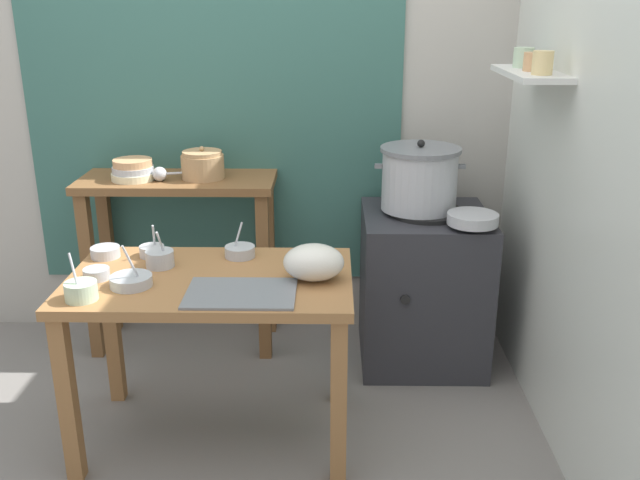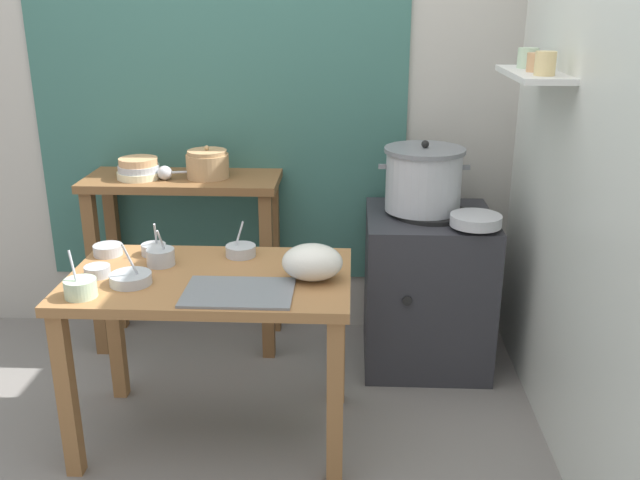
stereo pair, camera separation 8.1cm
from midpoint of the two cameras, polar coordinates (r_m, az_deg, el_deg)
ground_plane at (r=3.10m, az=-8.59°, el=-15.36°), size 9.00×9.00×0.00m
wall_back at (r=3.65m, az=-5.54°, el=12.19°), size 4.40×0.12×2.60m
wall_right at (r=2.89m, az=19.56°, el=9.27°), size 0.30×3.20×2.60m
prep_table at (r=2.80m, az=-9.66°, el=-5.05°), size 1.10×0.66×0.72m
back_shelf_table at (r=3.60m, az=-11.96°, el=1.54°), size 0.96×0.40×0.90m
stove_block at (r=3.51m, az=7.71°, el=-3.78°), size 0.60×0.61×0.78m
steamer_pot at (r=3.35m, az=7.40°, el=5.00°), size 0.43×0.38×0.34m
clay_pot at (r=3.49m, az=-10.18°, el=6.03°), size 0.21×0.21×0.16m
bowl_stack_enamel at (r=3.55m, az=-15.59°, el=5.50°), size 0.21×0.21×0.10m
ladle at (r=3.48m, az=-13.33°, el=5.25°), size 0.30×0.10×0.07m
serving_tray at (r=2.58m, az=-7.35°, el=-4.32°), size 0.40×0.28×0.01m
plastic_bag at (r=2.66m, az=-1.39°, el=-1.83°), size 0.23×0.19×0.14m
wide_pan at (r=3.20m, az=11.60°, el=1.70°), size 0.23×0.23×0.05m
prep_bowl_0 at (r=2.88m, az=-13.68°, el=-1.43°), size 0.11×0.11×0.16m
prep_bowl_1 at (r=3.01m, az=-14.26°, el=-0.82°), size 0.10×0.10×0.15m
prep_bowl_2 at (r=2.66m, az=-19.70°, el=-3.87°), size 0.12×0.12×0.18m
prep_bowl_3 at (r=2.83m, az=-18.50°, el=-2.58°), size 0.10×0.10×0.04m
prep_bowl_4 at (r=2.73m, az=-15.94°, el=-3.17°), size 0.16×0.16×0.17m
prep_bowl_5 at (r=2.93m, az=-7.32°, el=-0.88°), size 0.13×0.13×0.14m
prep_bowl_6 at (r=3.05m, az=-17.79°, el=-0.91°), size 0.12×0.12×0.04m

